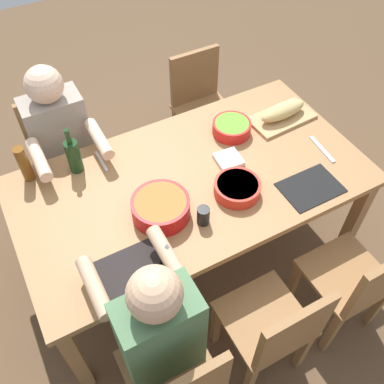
{
  "coord_description": "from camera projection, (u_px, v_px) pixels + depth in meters",
  "views": [
    {
      "loc": [
        0.75,
        1.39,
        2.49
      ],
      "look_at": [
        0.0,
        0.0,
        0.63
      ],
      "focal_mm": 40.42,
      "sensor_mm": 36.0,
      "label": 1
    }
  ],
  "objects": [
    {
      "name": "ground_plane",
      "position": [
        192.0,
        252.0,
        2.92
      ],
      "size": [
        8.0,
        8.0,
        0.0
      ],
      "primitive_type": "plane",
      "color": "brown"
    },
    {
      "name": "dining_table",
      "position": [
        192.0,
        188.0,
        2.41
      ],
      "size": [
        1.92,
        1.04,
        0.74
      ],
      "color": "#9E7044",
      "rests_on": "ground_plane"
    },
    {
      "name": "chair_far_left",
      "position": [
        359.0,
        282.0,
        2.24
      ],
      "size": [
        0.4,
        0.4,
        0.85
      ],
      "color": "olive",
      "rests_on": "ground_plane"
    },
    {
      "name": "chair_far_right",
      "position": [
        177.0,
        384.0,
        1.91
      ],
      "size": [
        0.4,
        0.4,
        0.85
      ],
      "color": "olive",
      "rests_on": "ground_plane"
    },
    {
      "name": "diner_far_right",
      "position": [
        157.0,
        329.0,
        1.85
      ],
      "size": [
        0.41,
        0.53,
        1.2
      ],
      "color": "#2D2D38",
      "rests_on": "ground_plane"
    },
    {
      "name": "chair_far_center",
      "position": [
        275.0,
        329.0,
        2.08
      ],
      "size": [
        0.4,
        0.4,
        0.85
      ],
      "color": "olive",
      "rests_on": "ground_plane"
    },
    {
      "name": "chair_near_left",
      "position": [
        201.0,
        103.0,
        3.19
      ],
      "size": [
        0.4,
        0.4,
        0.85
      ],
      "color": "olive",
      "rests_on": "ground_plane"
    },
    {
      "name": "chair_near_right",
      "position": [
        62.0,
        150.0,
        2.87
      ],
      "size": [
        0.4,
        0.4,
        0.85
      ],
      "color": "olive",
      "rests_on": "ground_plane"
    },
    {
      "name": "diner_near_right",
      "position": [
        63.0,
        143.0,
        2.6
      ],
      "size": [
        0.41,
        0.53,
        1.2
      ],
      "color": "#2D2D38",
      "rests_on": "ground_plane"
    },
    {
      "name": "serving_bowl_greens",
      "position": [
        237.0,
        187.0,
        2.26
      ],
      "size": [
        0.25,
        0.25,
        0.07
      ],
      "color": "red",
      "rests_on": "dining_table"
    },
    {
      "name": "serving_bowl_salad",
      "position": [
        232.0,
        127.0,
        2.57
      ],
      "size": [
        0.23,
        0.23,
        0.08
      ],
      "color": "red",
      "rests_on": "dining_table"
    },
    {
      "name": "serving_bowl_fruit",
      "position": [
        161.0,
        207.0,
        2.16
      ],
      "size": [
        0.3,
        0.3,
        0.1
      ],
      "color": "red",
      "rests_on": "dining_table"
    },
    {
      "name": "cutting_board",
      "position": [
        281.0,
        118.0,
        2.67
      ],
      "size": [
        0.41,
        0.24,
        0.02
      ],
      "primitive_type": "cube",
      "rotation": [
        0.0,
        0.0,
        0.06
      ],
      "color": "tan",
      "rests_on": "dining_table"
    },
    {
      "name": "bread_loaf",
      "position": [
        283.0,
        111.0,
        2.63
      ],
      "size": [
        0.33,
        0.13,
        0.09
      ],
      "primitive_type": "ellipsoid",
      "rotation": [
        0.0,
        0.0,
        0.06
      ],
      "color": "tan",
      "rests_on": "cutting_board"
    },
    {
      "name": "wine_bottle",
      "position": [
        74.0,
        155.0,
        2.32
      ],
      "size": [
        0.08,
        0.08,
        0.29
      ],
      "color": "#193819",
      "rests_on": "dining_table"
    },
    {
      "name": "beer_bottle",
      "position": [
        24.0,
        164.0,
        2.28
      ],
      "size": [
        0.06,
        0.06,
        0.22
      ],
      "primitive_type": "cylinder",
      "color": "brown",
      "rests_on": "dining_table"
    },
    {
      "name": "wine_glass",
      "position": [
        167.0,
        250.0,
        1.93
      ],
      "size": [
        0.08,
        0.08,
        0.17
      ],
      "color": "silver",
      "rests_on": "dining_table"
    },
    {
      "name": "placemat_far_left",
      "position": [
        311.0,
        187.0,
        2.31
      ],
      "size": [
        0.32,
        0.23,
        0.01
      ],
      "primitive_type": "cube",
      "color": "black",
      "rests_on": "dining_table"
    },
    {
      "name": "placemat_far_right",
      "position": [
        128.0,
        270.0,
        1.99
      ],
      "size": [
        0.32,
        0.23,
        0.01
      ],
      "primitive_type": "cube",
      "color": "black",
      "rests_on": "dining_table"
    },
    {
      "name": "cup_far_center",
      "position": [
        203.0,
        216.0,
        2.13
      ],
      "size": [
        0.06,
        0.06,
        0.1
      ],
      "primitive_type": "cylinder",
      "color": "black",
      "rests_on": "dining_table"
    },
    {
      "name": "fork_near_right",
      "position": [
        101.0,
        161.0,
        2.44
      ],
      "size": [
        0.02,
        0.17,
        0.01
      ],
      "primitive_type": "cube",
      "rotation": [
        0.0,
        0.0,
        0.01
      ],
      "color": "silver",
      "rests_on": "dining_table"
    },
    {
      "name": "carving_knife",
      "position": [
        322.0,
        149.0,
        2.5
      ],
      "size": [
        0.04,
        0.23,
        0.01
      ],
      "primitive_type": "cube",
      "rotation": [
        0.0,
        0.0,
        1.48
      ],
      "color": "silver",
      "rests_on": "dining_table"
    },
    {
      "name": "napkin_stack",
      "position": [
        228.0,
        159.0,
        2.44
      ],
      "size": [
        0.15,
        0.15,
        0.02
      ],
      "primitive_type": "cube",
      "rotation": [
        0.0,
        0.0,
        -0.08
      ],
      "color": "white",
      "rests_on": "dining_table"
    }
  ]
}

